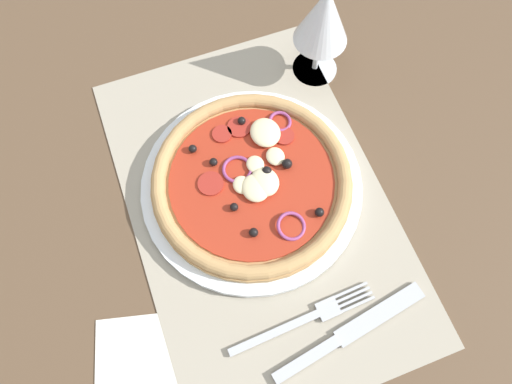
{
  "coord_description": "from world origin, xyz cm",
  "views": [
    {
      "loc": [
        20.04,
        -7.74,
        56.15
      ],
      "look_at": [
        -0.67,
        0.0,
        2.5
      ],
      "focal_mm": 32.95,
      "sensor_mm": 36.0,
      "label": 1
    }
  ],
  "objects_px": {
    "wine_glass": "(324,19)",
    "knife": "(351,332)",
    "fork": "(310,317)",
    "plate": "(255,185)",
    "pizza": "(256,179)",
    "napkin": "(142,368)"
  },
  "relations": [
    {
      "from": "plate",
      "to": "wine_glass",
      "type": "height_order",
      "value": "wine_glass"
    },
    {
      "from": "plate",
      "to": "pizza",
      "type": "height_order",
      "value": "pizza"
    },
    {
      "from": "pizza",
      "to": "knife",
      "type": "bearing_deg",
      "value": 10.45
    },
    {
      "from": "plate",
      "to": "napkin",
      "type": "height_order",
      "value": "plate"
    },
    {
      "from": "wine_glass",
      "to": "napkin",
      "type": "bearing_deg",
      "value": -48.09
    },
    {
      "from": "fork",
      "to": "knife",
      "type": "relative_size",
      "value": 0.9
    },
    {
      "from": "wine_glass",
      "to": "napkin",
      "type": "distance_m",
      "value": 0.47
    },
    {
      "from": "pizza",
      "to": "plate",
      "type": "bearing_deg",
      "value": -39.73
    },
    {
      "from": "plate",
      "to": "wine_glass",
      "type": "xyz_separation_m",
      "value": [
        -0.15,
        0.15,
        0.09
      ]
    },
    {
      "from": "fork",
      "to": "plate",
      "type": "bearing_deg",
      "value": 87.78
    },
    {
      "from": "plate",
      "to": "knife",
      "type": "relative_size",
      "value": 1.41
    },
    {
      "from": "knife",
      "to": "fork",
      "type": "bearing_deg",
      "value": 130.89
    },
    {
      "from": "knife",
      "to": "plate",
      "type": "bearing_deg",
      "value": 91.36
    },
    {
      "from": "pizza",
      "to": "knife",
      "type": "distance_m",
      "value": 0.21
    },
    {
      "from": "pizza",
      "to": "wine_glass",
      "type": "height_order",
      "value": "wine_glass"
    },
    {
      "from": "pizza",
      "to": "napkin",
      "type": "bearing_deg",
      "value": -50.49
    },
    {
      "from": "plate",
      "to": "knife",
      "type": "xyz_separation_m",
      "value": [
        0.21,
        0.04,
        -0.0
      ]
    },
    {
      "from": "wine_glass",
      "to": "knife",
      "type": "bearing_deg",
      "value": -16.83
    },
    {
      "from": "plate",
      "to": "napkin",
      "type": "xyz_separation_m",
      "value": [
        0.16,
        -0.2,
        -0.01
      ]
    },
    {
      "from": "fork",
      "to": "wine_glass",
      "type": "xyz_separation_m",
      "value": [
        -0.32,
        0.14,
        0.09
      ]
    },
    {
      "from": "pizza",
      "to": "fork",
      "type": "bearing_deg",
      "value": 0.22
    },
    {
      "from": "wine_glass",
      "to": "napkin",
      "type": "height_order",
      "value": "wine_glass"
    }
  ]
}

